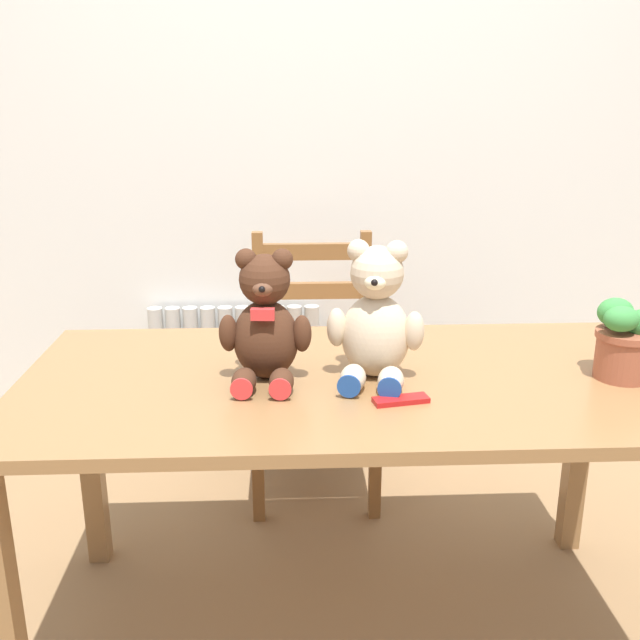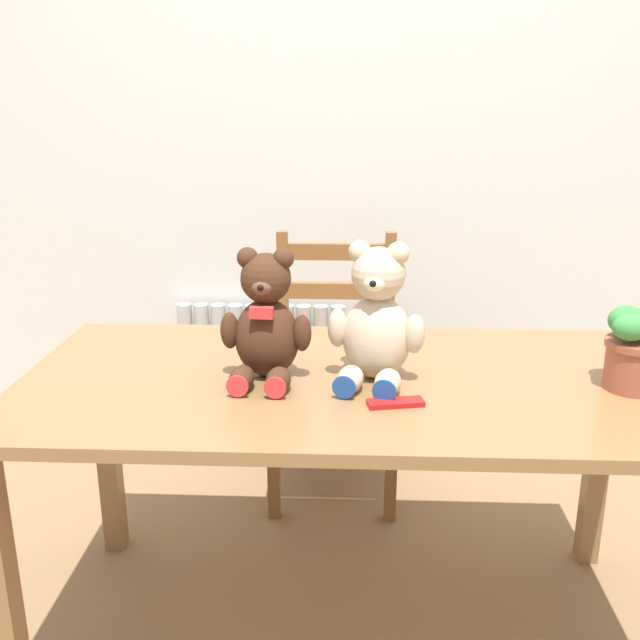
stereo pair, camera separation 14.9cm
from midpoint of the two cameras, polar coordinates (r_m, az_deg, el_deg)
The scene contains 8 objects.
wall_back at distance 2.83m, azimuth 4.23°, elevation 15.43°, with size 8.00×0.04×2.60m, color silver.
radiator at distance 2.99m, azimuth -3.23°, elevation -4.88°, with size 0.70×0.10×0.59m.
dining_table at distance 1.78m, azimuth 4.75°, elevation -7.39°, with size 1.60×0.80×0.74m.
wooden_chair_behind at distance 2.60m, azimuth 2.77°, elevation -4.00°, with size 0.44×0.46×0.93m.
teddy_bear_left at distance 1.69m, azimuth -1.91°, elevation -0.30°, with size 0.22×0.22×0.32m.
teddy_bear_right at distance 1.69m, azimuth 6.99°, elevation -0.18°, with size 0.24×0.25×0.33m.
potted_plant at distance 1.82m, azimuth 26.25°, elevation -2.13°, with size 0.18×0.14×0.19m.
chocolate_bar at distance 1.59m, azimuth 8.68°, elevation -6.62°, with size 0.12×0.04×0.01m, color red.
Camera 2 is at (0.00, -1.21, 1.39)m, focal length 40.00 mm.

